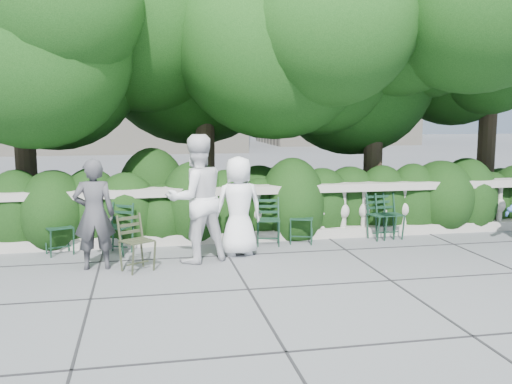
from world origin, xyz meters
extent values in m
plane|color=#585A60|center=(0.00, 0.00, 0.00)|extent=(90.00, 90.00, 0.00)
cube|color=#9E998E|center=(0.00, 1.80, 0.09)|extent=(12.00, 0.32, 0.18)
cube|color=#9E998E|center=(0.00, 1.80, 0.93)|extent=(12.00, 0.36, 0.14)
cylinder|color=#3F3023|center=(-4.00, 3.40, 1.40)|extent=(0.40, 0.40, 2.80)
ellipsoid|color=black|center=(-4.00, 2.96, 3.68)|extent=(5.28, 5.28, 3.96)
cylinder|color=#3F3023|center=(-0.50, 4.00, 1.70)|extent=(0.40, 0.40, 3.40)
ellipsoid|color=black|center=(-0.50, 3.48, 4.44)|extent=(6.24, 6.24, 4.68)
cylinder|color=#3F3023|center=(3.00, 3.30, 1.50)|extent=(0.40, 0.40, 3.00)
ellipsoid|color=black|center=(3.00, 2.84, 3.92)|extent=(5.52, 5.52, 4.14)
cylinder|color=#3F3023|center=(6.00, 3.80, 1.30)|extent=(0.40, 0.40, 2.60)
ellipsoid|color=black|center=(6.00, 3.40, 3.40)|extent=(4.80, 4.80, 3.60)
imported|color=white|center=(-0.32, 0.82, 0.80)|extent=(0.85, 0.62, 1.61)
imported|color=#3F3E43|center=(-2.53, 0.44, 0.82)|extent=(0.60, 0.39, 1.64)
imported|color=white|center=(-1.02, 0.57, 0.99)|extent=(1.15, 1.02, 1.97)
camera|label=1|loc=(-1.82, -8.09, 2.32)|focal=40.00mm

